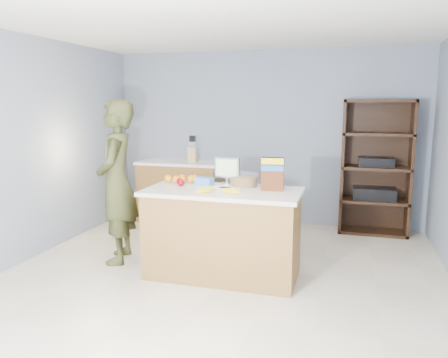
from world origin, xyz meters
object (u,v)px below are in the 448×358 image
(tv, at_px, (227,169))
(cereal_box, at_px, (273,172))
(shelving_unit, at_px, (375,170))
(counter_peninsula, at_px, (223,236))
(person, at_px, (117,182))

(tv, distance_m, cereal_box, 0.58)
(shelving_unit, bearing_deg, tv, -132.90)
(counter_peninsula, distance_m, cereal_box, 0.84)
(counter_peninsula, xyz_separation_m, cereal_box, (0.49, 0.09, 0.67))
(person, bearing_deg, cereal_box, 71.14)
(counter_peninsula, height_order, tv, tv)
(person, bearing_deg, counter_peninsula, 66.83)
(counter_peninsula, height_order, person, person)
(person, bearing_deg, shelving_unit, 106.53)
(counter_peninsula, bearing_deg, cereal_box, 10.38)
(person, bearing_deg, tv, 82.34)
(person, height_order, tv, person)
(shelving_unit, bearing_deg, cereal_box, -118.52)
(tv, bearing_deg, person, -169.37)
(counter_peninsula, xyz_separation_m, tv, (-0.05, 0.33, 0.64))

